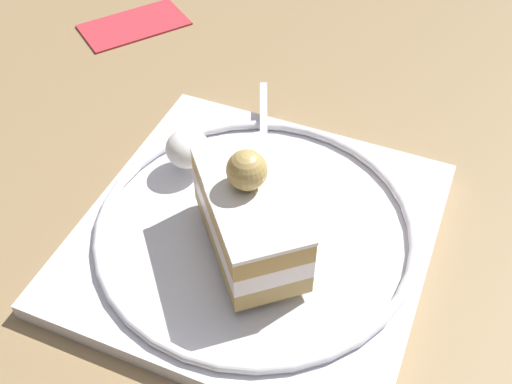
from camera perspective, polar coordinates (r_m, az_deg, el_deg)
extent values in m
plane|color=#91754E|center=(0.45, -0.13, -3.03)|extent=(2.40, 2.40, 0.00)
cube|color=white|center=(0.44, 0.00, -3.96)|extent=(0.25, 0.25, 0.01)
torus|color=white|center=(0.43, 0.00, -3.10)|extent=(0.24, 0.24, 0.01)
cube|color=tan|center=(0.41, -0.57, -3.84)|extent=(0.11, 0.11, 0.02)
cube|color=white|center=(0.40, -0.58, -2.44)|extent=(0.11, 0.11, 0.02)
cube|color=tan|center=(0.39, -0.60, -0.95)|extent=(0.11, 0.11, 0.02)
cube|color=white|center=(0.38, -0.61, -0.02)|extent=(0.11, 0.11, 0.00)
sphere|color=tan|center=(0.37, -0.85, 2.00)|extent=(0.03, 0.03, 0.03)
ellipsoid|color=white|center=(0.46, -6.25, 3.97)|extent=(0.03, 0.03, 0.03)
cube|color=silver|center=(0.51, 0.69, 7.29)|extent=(0.07, 0.04, 0.00)
cube|color=silver|center=(0.47, 0.70, 4.02)|extent=(0.02, 0.02, 0.00)
cube|color=silver|center=(0.46, 0.09, 2.12)|extent=(0.03, 0.01, 0.00)
cube|color=silver|center=(0.46, 0.50, 2.12)|extent=(0.03, 0.01, 0.00)
cube|color=silver|center=(0.46, 0.92, 2.12)|extent=(0.03, 0.01, 0.00)
cube|color=silver|center=(0.46, 1.34, 2.12)|extent=(0.03, 0.01, 0.00)
cube|color=#B8303A|center=(0.67, -11.06, 14.80)|extent=(0.12, 0.10, 0.00)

